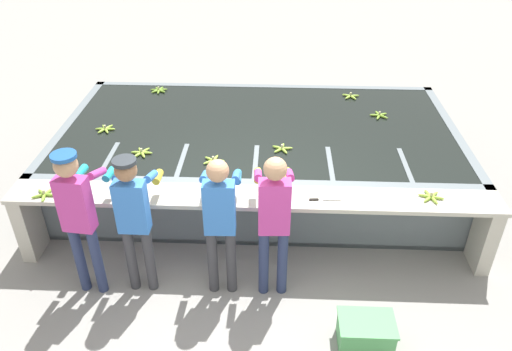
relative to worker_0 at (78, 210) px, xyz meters
name	(u,v)px	position (x,y,z in m)	size (l,w,h in m)	color
ground_plane	(252,270)	(1.74, 0.33, -1.07)	(80.00, 80.00, 0.00)	gray
wash_tank	(259,154)	(1.74, 2.25, -0.62)	(5.50, 2.98, 0.91)	slate
work_ledge	(253,213)	(1.74, 0.55, -0.40)	(5.50, 0.45, 0.91)	#B7B2A3
worker_0	(78,210)	(0.00, 0.00, 0.00)	(0.45, 0.74, 1.74)	navy
worker_1	(134,213)	(0.55, 0.05, -0.06)	(0.41, 0.72, 1.67)	#38383D
worker_2	(220,215)	(1.43, 0.06, -0.06)	(0.42, 0.72, 1.67)	#38383D
worker_3	(274,214)	(1.98, 0.06, -0.04)	(0.43, 0.72, 1.72)	navy
banana_bunch_floating_0	(379,115)	(3.47, 2.64, -0.14)	(0.27, 0.28, 0.08)	#7FAD33
banana_bunch_floating_1	(142,153)	(0.29, 1.42, -0.14)	(0.28, 0.26, 0.08)	#93BC3D
banana_bunch_floating_2	(282,149)	(2.07, 1.60, -0.14)	(0.27, 0.27, 0.08)	#93BC3D
banana_bunch_floating_3	(351,96)	(3.14, 3.31, -0.14)	(0.28, 0.27, 0.08)	#9EC642
banana_bunch_floating_4	(159,90)	(0.09, 3.41, -0.14)	(0.28, 0.28, 0.08)	#75A333
banana_bunch_floating_5	(213,161)	(1.22, 1.26, -0.14)	(0.26, 0.28, 0.08)	#9EC642
banana_bunch_floating_6	(105,129)	(-0.36, 2.04, -0.14)	(0.28, 0.26, 0.08)	#93BC3D
banana_bunch_ledge_0	(431,197)	(3.70, 0.59, -0.14)	(0.28, 0.28, 0.08)	#93BC3D
banana_bunch_ledge_1	(44,194)	(-0.57, 0.45, -0.14)	(0.27, 0.28, 0.08)	#7FAD33
knife_0	(320,199)	(2.49, 0.50, -0.15)	(0.35, 0.06, 0.02)	silver
crate	(366,333)	(2.90, -0.66, -0.91)	(0.55, 0.39, 0.32)	#4C9E56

